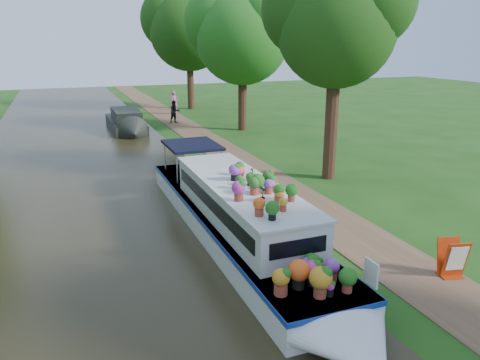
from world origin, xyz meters
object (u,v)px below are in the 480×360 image
Objects in this scene: plant_boat at (241,217)px; sandwich_board at (452,260)px; pedestrian_dark at (175,112)px; second_boat at (126,122)px; pedestrian_pink at (174,103)px.

sandwich_board is (4.20, -3.79, -0.38)m from plant_boat.
second_boat is at bearing -169.55° from pedestrian_dark.
sandwich_board is (4.70, -23.46, -0.09)m from second_boat.
plant_boat is 1.90× the size of second_boat.
second_boat is at bearing 113.49° from sandwich_board.
pedestrian_dark is (-1.03, 25.07, 0.36)m from sandwich_board.
second_boat reaches higher than sandwich_board.
pedestrian_pink is at bearing 102.26° from sandwich_board.
plant_boat is at bearing -88.20° from second_boat.
plant_boat is 8.47× the size of pedestrian_dark.
pedestrian_pink reaches higher than sandwich_board.
second_boat is 7.42m from pedestrian_pink.
pedestrian_dark is (-0.98, -4.16, -0.13)m from pedestrian_pink.
second_boat is 4.02m from pedestrian_dark.
sandwich_board is 0.53× the size of pedestrian_pink.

